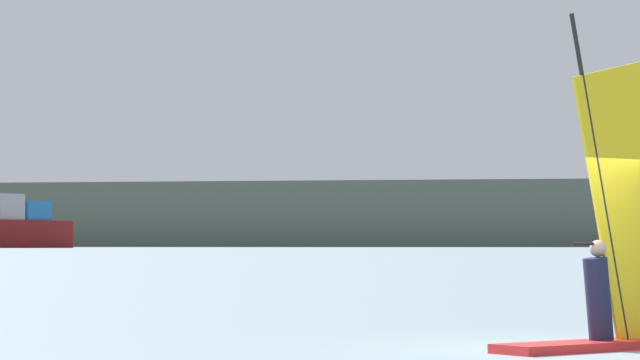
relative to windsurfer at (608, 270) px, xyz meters
The scene contains 2 objects.
ground_plane 1.25m from the windsurfer, 142.11° to the right, with size 4000.00×4000.00×0.00m, color gray.
windsurfer is the anchor object (origin of this frame).
Camera 1 is at (-4.21, -19.02, 1.37)m, focal length 84.43 mm.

